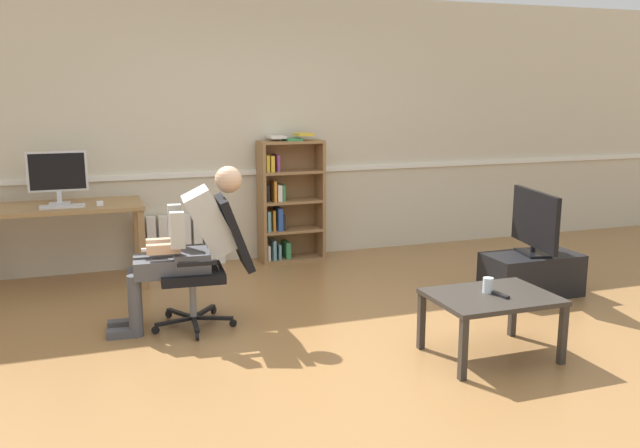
% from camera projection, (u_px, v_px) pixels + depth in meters
% --- Properties ---
extents(ground_plane, '(18.00, 18.00, 0.00)m').
position_uv_depth(ground_plane, '(340.00, 347.00, 4.64)').
color(ground_plane, olive).
extents(back_wall, '(12.00, 0.13, 2.70)m').
position_uv_depth(back_wall, '(248.00, 130.00, 6.82)').
color(back_wall, beige).
rests_on(back_wall, ground_plane).
extents(computer_desk, '(1.37, 0.68, 0.76)m').
position_uv_depth(computer_desk, '(63.00, 216.00, 5.90)').
color(computer_desk, '#9E7547').
rests_on(computer_desk, ground_plane).
extents(imac_monitor, '(0.51, 0.14, 0.47)m').
position_uv_depth(imac_monitor, '(57.00, 174.00, 5.89)').
color(imac_monitor, silver).
rests_on(imac_monitor, computer_desk).
extents(keyboard, '(0.37, 0.12, 0.02)m').
position_uv_depth(keyboard, '(62.00, 206.00, 5.75)').
color(keyboard, silver).
rests_on(keyboard, computer_desk).
extents(computer_mouse, '(0.06, 0.10, 0.03)m').
position_uv_depth(computer_mouse, '(100.00, 203.00, 5.87)').
color(computer_mouse, white).
rests_on(computer_mouse, computer_desk).
extents(bookshelf, '(0.66, 0.29, 1.32)m').
position_uv_depth(bookshelf, '(287.00, 201.00, 6.89)').
color(bookshelf, olive).
rests_on(bookshelf, ground_plane).
extents(radiator, '(0.88, 0.08, 0.53)m').
position_uv_depth(radiator, '(181.00, 241.00, 6.69)').
color(radiator, white).
rests_on(radiator, ground_plane).
extents(office_chair, '(0.79, 0.62, 0.98)m').
position_uv_depth(office_chair, '(211.00, 257.00, 4.98)').
color(office_chair, black).
rests_on(office_chair, ground_plane).
extents(person_seated, '(1.03, 0.41, 1.21)m').
position_uv_depth(person_seated, '(188.00, 243.00, 4.91)').
color(person_seated, '#4C4C51').
rests_on(person_seated, ground_plane).
extents(tv_stand, '(0.82, 0.44, 0.36)m').
position_uv_depth(tv_stand, '(531.00, 274.00, 5.78)').
color(tv_stand, black).
rests_on(tv_stand, ground_plane).
extents(tv_screen, '(0.25, 0.77, 0.55)m').
position_uv_depth(tv_screen, '(535.00, 221.00, 5.69)').
color(tv_screen, black).
rests_on(tv_screen, tv_stand).
extents(coffee_table, '(0.80, 0.60, 0.43)m').
position_uv_depth(coffee_table, '(491.00, 302.00, 4.41)').
color(coffee_table, '#332D28').
rests_on(coffee_table, ground_plane).
extents(drinking_glass, '(0.07, 0.07, 0.10)m').
position_uv_depth(drinking_glass, '(488.00, 285.00, 4.43)').
color(drinking_glass, silver).
rests_on(drinking_glass, coffee_table).
extents(spare_remote, '(0.06, 0.15, 0.02)m').
position_uv_depth(spare_remote, '(500.00, 295.00, 4.36)').
color(spare_remote, black).
rests_on(spare_remote, coffee_table).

